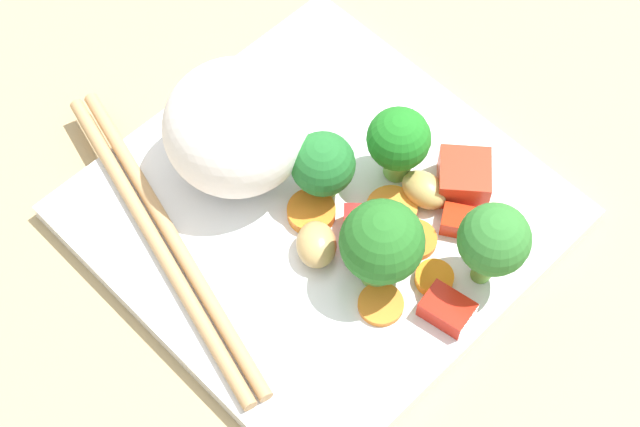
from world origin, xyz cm
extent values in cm
cube|color=tan|center=(0.00, 0.00, -1.00)|extent=(110.00, 110.00, 2.00)
cube|color=white|center=(0.00, 0.00, 0.63)|extent=(25.94, 25.94, 1.26)
ellipsoid|color=white|center=(5.91, 1.05, 5.28)|extent=(10.80, 10.85, 8.05)
cylinder|color=#7EC053|center=(-5.72, 0.87, 2.39)|extent=(2.37, 2.50, 2.41)
sphere|color=#276D26|center=(-5.68, 0.67, 5.04)|extent=(4.98, 4.98, 4.98)
cylinder|color=#629C3E|center=(0.55, -1.38, 2.16)|extent=(1.67, 1.65, 1.82)
sphere|color=#226C2D|center=(0.70, -1.12, 4.40)|extent=(4.00, 4.00, 4.00)
cylinder|color=#79BE52|center=(-1.84, -5.49, 2.53)|extent=(2.65, 2.52, 2.80)
sphere|color=#1F7B22|center=(-1.61, -5.35, 4.94)|extent=(3.97, 3.97, 3.97)
cylinder|color=#68B243|center=(-10.45, -3.30, 2.67)|extent=(2.03, 1.69, 3.01)
sphere|color=#337A31|center=(-10.34, -3.54, 5.65)|extent=(4.23, 4.23, 4.23)
cylinder|color=orange|center=(-3.43, -2.97, 1.59)|extent=(3.62, 3.62, 0.67)
cylinder|color=orange|center=(-5.88, -2.40, 1.53)|extent=(3.74, 3.74, 0.54)
cylinder|color=orange|center=(-0.49, 0.63, 1.65)|extent=(4.18, 4.18, 0.79)
cylinder|color=orange|center=(-8.43, -1.19, 1.59)|extent=(2.84, 2.84, 0.66)
cylinder|color=orange|center=(-7.26, 2.24, 1.47)|extent=(3.56, 3.56, 0.43)
cube|color=red|center=(-5.42, -7.40, 2.40)|extent=(4.54, 4.56, 2.29)
cube|color=red|center=(-7.15, -5.10, 1.89)|extent=(2.88, 2.67, 1.27)
cube|color=red|center=(-3.64, -0.68, 2.07)|extent=(4.27, 4.27, 1.63)
cube|color=red|center=(-10.39, -0.22, 1.95)|extent=(3.18, 2.49, 1.38)
ellipsoid|color=tan|center=(-4.18, -5.12, 2.24)|extent=(3.14, 2.28, 1.96)
ellipsoid|color=tan|center=(-2.04, 2.29, 2.25)|extent=(3.91, 3.86, 1.99)
cylinder|color=tan|center=(5.28, 8.71, 1.69)|extent=(23.43, 7.36, 0.87)
cylinder|color=tan|center=(5.00, 7.72, 1.69)|extent=(23.43, 7.36, 0.87)
camera|label=1|loc=(-22.39, 23.13, 55.61)|focal=57.05mm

